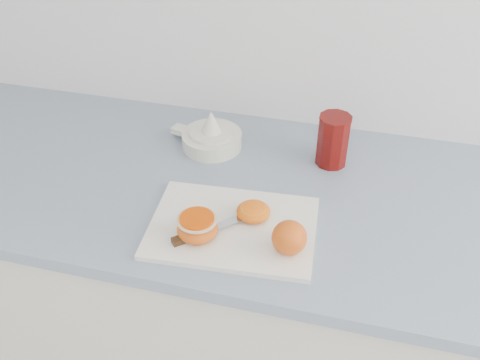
# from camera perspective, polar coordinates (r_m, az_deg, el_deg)

# --- Properties ---
(counter) EXTENTS (2.47, 0.64, 0.89)m
(counter) POSITION_cam_1_polar(r_m,az_deg,el_deg) (1.51, 0.80, -13.95)
(counter) COLOR beige
(counter) RESTS_ON ground
(cutting_board) EXTENTS (0.35, 0.26, 0.01)m
(cutting_board) POSITION_cam_1_polar(r_m,az_deg,el_deg) (1.08, -0.78, -5.09)
(cutting_board) COLOR white
(cutting_board) RESTS_ON counter
(whole_orange) EXTENTS (0.07, 0.07, 0.07)m
(whole_orange) POSITION_cam_1_polar(r_m,az_deg,el_deg) (1.01, 5.27, -6.14)
(whole_orange) COLOR orange
(whole_orange) RESTS_ON cutting_board
(half_orange) EXTENTS (0.08, 0.08, 0.05)m
(half_orange) POSITION_cam_1_polar(r_m,az_deg,el_deg) (1.04, -4.56, -5.07)
(half_orange) COLOR orange
(half_orange) RESTS_ON cutting_board
(squeezed_shell) EXTENTS (0.07, 0.07, 0.03)m
(squeezed_shell) POSITION_cam_1_polar(r_m,az_deg,el_deg) (1.09, 1.44, -3.35)
(squeezed_shell) COLOR orange
(squeezed_shell) RESTS_ON cutting_board
(paring_knife) EXTENTS (0.16, 0.15, 0.01)m
(paring_knife) POSITION_cam_1_polar(r_m,az_deg,el_deg) (1.06, -4.06, -5.55)
(paring_knife) COLOR #4B2C13
(paring_knife) RESTS_ON cutting_board
(citrus_juicer) EXTENTS (0.19, 0.15, 0.10)m
(citrus_juicer) POSITION_cam_1_polar(r_m,az_deg,el_deg) (1.32, -3.09, 4.63)
(citrus_juicer) COLOR white
(citrus_juicer) RESTS_ON counter
(red_tumbler) EXTENTS (0.08, 0.08, 0.12)m
(red_tumbler) POSITION_cam_1_polar(r_m,az_deg,el_deg) (1.26, 9.88, 4.01)
(red_tumbler) COLOR #610C09
(red_tumbler) RESTS_ON counter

